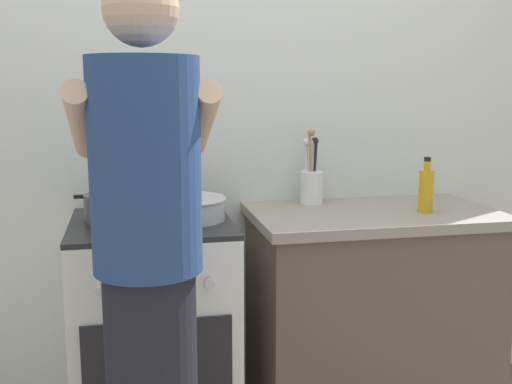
{
  "coord_description": "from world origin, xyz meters",
  "views": [
    {
      "loc": [
        -0.43,
        -2.13,
        1.4
      ],
      "look_at": [
        0.05,
        0.12,
        1.0
      ],
      "focal_mm": 42.71,
      "sensor_mm": 36.0,
      "label": 1
    }
  ],
  "objects_px": {
    "person": "(149,283)",
    "utensil_crock": "(311,182)",
    "pot": "(112,208)",
    "oil_bottle": "(426,190)",
    "stove_range": "(154,333)",
    "mixing_bowl": "(188,207)"
  },
  "relations": [
    {
      "from": "oil_bottle",
      "to": "stove_range",
      "type": "bearing_deg",
      "value": 176.27
    },
    {
      "from": "oil_bottle",
      "to": "person",
      "type": "bearing_deg",
      "value": -153.7
    },
    {
      "from": "oil_bottle",
      "to": "person",
      "type": "relative_size",
      "value": 0.13
    },
    {
      "from": "oil_bottle",
      "to": "utensil_crock",
      "type": "bearing_deg",
      "value": 145.36
    },
    {
      "from": "stove_range",
      "to": "oil_bottle",
      "type": "relative_size",
      "value": 4.04
    },
    {
      "from": "pot",
      "to": "utensil_crock",
      "type": "xyz_separation_m",
      "value": [
        0.83,
        0.21,
        0.04
      ]
    },
    {
      "from": "pot",
      "to": "oil_bottle",
      "type": "distance_m",
      "value": 1.23
    },
    {
      "from": "stove_range",
      "to": "pot",
      "type": "xyz_separation_m",
      "value": [
        -0.14,
        -0.01,
        0.51
      ]
    },
    {
      "from": "utensil_crock",
      "to": "oil_bottle",
      "type": "relative_size",
      "value": 1.45
    },
    {
      "from": "utensil_crock",
      "to": "stove_range",
      "type": "bearing_deg",
      "value": -163.79
    },
    {
      "from": "mixing_bowl",
      "to": "utensil_crock",
      "type": "xyz_separation_m",
      "value": [
        0.55,
        0.22,
        0.04
      ]
    },
    {
      "from": "person",
      "to": "mixing_bowl",
      "type": "bearing_deg",
      "value": 74.19
    },
    {
      "from": "stove_range",
      "to": "utensil_crock",
      "type": "bearing_deg",
      "value": 16.21
    },
    {
      "from": "stove_range",
      "to": "pot",
      "type": "distance_m",
      "value": 0.52
    },
    {
      "from": "oil_bottle",
      "to": "person",
      "type": "height_order",
      "value": "person"
    },
    {
      "from": "stove_range",
      "to": "oil_bottle",
      "type": "bearing_deg",
      "value": -3.73
    },
    {
      "from": "person",
      "to": "pot",
      "type": "bearing_deg",
      "value": 99.92
    },
    {
      "from": "pot",
      "to": "person",
      "type": "xyz_separation_m",
      "value": [
        0.11,
        -0.62,
        -0.09
      ]
    },
    {
      "from": "person",
      "to": "utensil_crock",
      "type": "bearing_deg",
      "value": 48.71
    },
    {
      "from": "stove_range",
      "to": "utensil_crock",
      "type": "height_order",
      "value": "utensil_crock"
    },
    {
      "from": "utensil_crock",
      "to": "person",
      "type": "height_order",
      "value": "person"
    },
    {
      "from": "utensil_crock",
      "to": "oil_bottle",
      "type": "bearing_deg",
      "value": -34.64
    }
  ]
}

